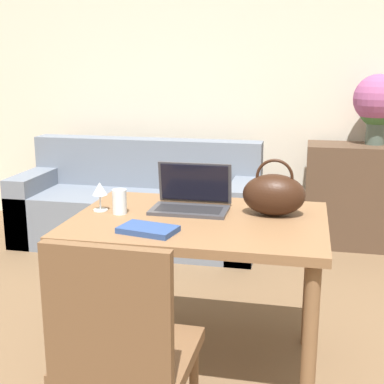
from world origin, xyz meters
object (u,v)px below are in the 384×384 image
at_px(chair, 123,348).
at_px(drinking_glass, 120,202).
at_px(handbag, 274,194).
at_px(wine_glass, 100,191).
at_px(laptop, 192,197).
at_px(flower_vase, 378,103).
at_px(couch, 139,207).

distance_m(chair, drinking_glass, 0.84).
height_order(chair, handbag, handbag).
xyz_separation_m(chair, drinking_glass, (-0.26, 0.73, 0.31)).
xyz_separation_m(wine_glass, handbag, (0.81, 0.10, 0.00)).
distance_m(laptop, drinking_glass, 0.35).
distance_m(wine_glass, flower_vase, 2.53).
distance_m(couch, wine_glass, 1.84).
distance_m(chair, flower_vase, 3.08).
distance_m(laptop, flower_vase, 2.21).
xyz_separation_m(couch, wine_glass, (0.37, -1.71, 0.57)).
distance_m(wine_glass, handbag, 0.81).
distance_m(couch, handbag, 2.08).
bearing_deg(couch, flower_vase, 10.34).
bearing_deg(wine_glass, laptop, 16.36).
bearing_deg(chair, flower_vase, 69.99).
bearing_deg(wine_glass, drinking_glass, -14.92).
height_order(laptop, wine_glass, laptop).
bearing_deg(couch, wine_glass, -77.86).
bearing_deg(couch, handbag, -53.95).
height_order(drinking_glass, flower_vase, flower_vase).
relative_size(chair, wine_glass, 6.65).
height_order(chair, laptop, laptop).
distance_m(handbag, flower_vase, 2.07).
height_order(chair, couch, chair).
bearing_deg(wine_glass, chair, -64.06).
height_order(couch, drinking_glass, drinking_glass).
relative_size(couch, handbag, 6.75).
relative_size(couch, flower_vase, 3.59).
xyz_separation_m(chair, laptop, (0.05, 0.88, 0.31)).
bearing_deg(handbag, wine_glass, -173.06).
distance_m(drinking_glass, handbag, 0.71).
bearing_deg(wine_glass, flower_vase, 54.51).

